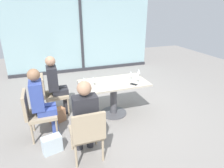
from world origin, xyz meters
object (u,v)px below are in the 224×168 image
(wine_glass_3, at_px, (93,79))
(coffee_cup, at_px, (87,87))
(dining_table_main, at_px, (114,91))
(handbag_0, at_px, (52,144))
(chair_front_left, at_px, (87,132))
(person_side_end, at_px, (41,100))
(person_front_left, at_px, (85,116))
(wine_glass_0, at_px, (139,71))
(wine_glass_2, at_px, (84,80))
(chair_far_left, at_px, (51,92))
(wine_glass_1, at_px, (131,74))
(person_far_left, at_px, (56,82))
(wine_glass_4, at_px, (138,76))
(chair_side_end, at_px, (36,112))
(cell_phone_on_table, at_px, (134,84))
(handbag_1, at_px, (57,116))

(wine_glass_3, distance_m, coffee_cup, 0.23)
(dining_table_main, height_order, handbag_0, dining_table_main)
(chair_front_left, distance_m, person_side_end, 1.06)
(chair_front_left, bearing_deg, person_front_left, 90.00)
(wine_glass_0, height_order, wine_glass_2, same)
(chair_far_left, xyz_separation_m, wine_glass_1, (1.61, -0.43, 0.37))
(chair_front_left, distance_m, person_front_left, 0.23)
(wine_glass_0, distance_m, wine_glass_2, 1.23)
(wine_glass_2, bearing_deg, person_side_end, -160.81)
(person_side_end, relative_size, person_far_left, 1.00)
(person_far_left, bearing_deg, chair_far_left, 180.00)
(wine_glass_4, bearing_deg, coffee_cup, -179.62)
(wine_glass_1, bearing_deg, wine_glass_3, -175.30)
(chair_side_end, bearing_deg, cell_phone_on_table, 1.64)
(wine_glass_2, height_order, wine_glass_4, same)
(wine_glass_4, height_order, cell_phone_on_table, wine_glass_4)
(person_side_end, relative_size, wine_glass_1, 6.81)
(wine_glass_4, bearing_deg, handbag_0, -160.76)
(chair_far_left, height_order, handbag_0, chair_far_left)
(handbag_1, bearing_deg, dining_table_main, -31.25)
(person_side_end, xyz_separation_m, person_front_left, (0.59, -0.74, 0.00))
(wine_glass_2, distance_m, wine_glass_3, 0.18)
(wine_glass_1, bearing_deg, person_front_left, -138.66)
(person_side_end, bearing_deg, wine_glass_1, 10.18)
(chair_far_left, relative_size, chair_front_left, 1.00)
(person_far_left, relative_size, wine_glass_3, 6.81)
(person_front_left, relative_size, wine_glass_0, 6.81)
(wine_glass_0, relative_size, cell_phone_on_table, 1.28)
(dining_table_main, height_order, person_front_left, person_front_left)
(dining_table_main, relative_size, person_far_left, 1.09)
(chair_front_left, relative_size, person_front_left, 0.69)
(wine_glass_3, bearing_deg, wine_glass_2, 172.56)
(person_front_left, bearing_deg, handbag_0, 154.46)
(person_far_left, height_order, wine_glass_3, person_far_left)
(wine_glass_1, bearing_deg, wine_glass_0, 19.52)
(chair_far_left, height_order, wine_glass_3, wine_glass_3)
(chair_far_left, height_order, coffee_cup, chair_far_left)
(person_side_end, xyz_separation_m, cell_phone_on_table, (1.74, 0.05, 0.03))
(person_front_left, xyz_separation_m, wine_glass_3, (0.39, 1.00, 0.16))
(chair_side_end, xyz_separation_m, wine_glass_4, (1.98, 0.12, 0.37))
(person_side_end, bearing_deg, wine_glass_3, 14.70)
(dining_table_main, height_order, chair_far_left, chair_far_left)
(person_side_end, bearing_deg, dining_table_main, 12.08)
(wine_glass_3, relative_size, handbag_1, 0.62)
(chair_far_left, xyz_separation_m, handbag_0, (-0.11, -1.26, -0.36))
(chair_side_end, height_order, person_side_end, person_side_end)
(wine_glass_2, relative_size, handbag_1, 0.62)
(person_far_left, bearing_deg, cell_phone_on_table, -25.95)
(person_front_left, relative_size, coffee_cup, 14.00)
(cell_phone_on_table, height_order, handbag_1, cell_phone_on_table)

